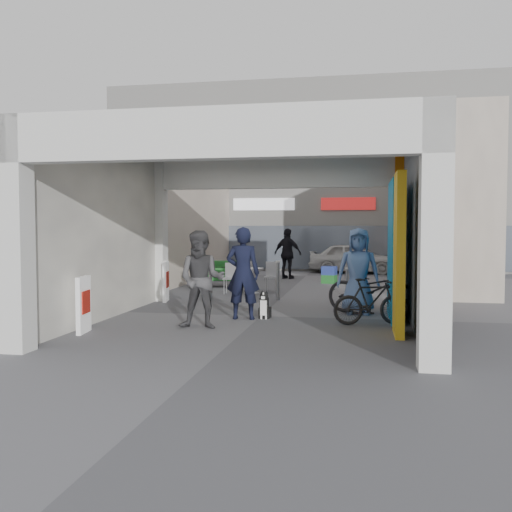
% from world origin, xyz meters
% --- Properties ---
extents(ground, '(90.00, 90.00, 0.00)m').
position_xyz_m(ground, '(0.00, 0.00, 0.00)').
color(ground, '#5C5B61').
rests_on(ground, ground).
extents(arcade_canopy, '(6.40, 6.45, 6.40)m').
position_xyz_m(arcade_canopy, '(0.54, -0.82, 2.30)').
color(arcade_canopy, silver).
rests_on(arcade_canopy, ground).
extents(far_building, '(18.00, 4.08, 8.00)m').
position_xyz_m(far_building, '(-0.00, 13.99, 3.99)').
color(far_building, silver).
rests_on(far_building, ground).
extents(plaza_bldg_left, '(2.00, 9.00, 5.00)m').
position_xyz_m(plaza_bldg_left, '(-4.50, 7.50, 2.50)').
color(plaza_bldg_left, beige).
rests_on(plaza_bldg_left, ground).
extents(plaza_bldg_right, '(2.00, 9.00, 5.00)m').
position_xyz_m(plaza_bldg_right, '(4.50, 7.50, 2.50)').
color(plaza_bldg_right, beige).
rests_on(plaza_bldg_right, ground).
extents(bollard_left, '(0.09, 0.09, 0.89)m').
position_xyz_m(bollard_left, '(-1.72, 2.32, 0.45)').
color(bollard_left, gray).
rests_on(bollard_left, ground).
extents(bollard_center, '(0.09, 0.09, 0.99)m').
position_xyz_m(bollard_center, '(-0.03, 2.59, 0.49)').
color(bollard_center, gray).
rests_on(bollard_center, ground).
extents(bollard_right, '(0.09, 0.09, 0.84)m').
position_xyz_m(bollard_right, '(1.72, 2.49, 0.42)').
color(bollard_right, gray).
rests_on(bollard_right, ground).
extents(advert_board_near, '(0.16, 0.56, 1.00)m').
position_xyz_m(advert_board_near, '(-2.75, -2.42, 0.51)').
color(advert_board_near, silver).
rests_on(advert_board_near, ground).
extents(advert_board_far, '(0.19, 0.56, 1.00)m').
position_xyz_m(advert_board_far, '(-2.75, 1.86, 0.51)').
color(advert_board_far, silver).
rests_on(advert_board_far, ground).
extents(cafe_set, '(1.41, 1.14, 0.86)m').
position_xyz_m(cafe_set, '(-1.06, 4.17, 0.30)').
color(cafe_set, '#A6A7AB').
rests_on(cafe_set, ground).
extents(produce_stand, '(1.21, 0.65, 0.80)m').
position_xyz_m(produce_stand, '(-2.24, 5.50, 0.32)').
color(produce_stand, black).
rests_on(produce_stand, ground).
extents(crate_stack, '(0.52, 0.44, 0.56)m').
position_xyz_m(crate_stack, '(1.02, 7.16, 0.28)').
color(crate_stack, '#19591E').
rests_on(crate_stack, ground).
extents(border_collie, '(0.22, 0.42, 0.58)m').
position_xyz_m(border_collie, '(0.12, -0.29, 0.23)').
color(border_collie, black).
rests_on(border_collie, ground).
extents(man_with_dog, '(0.70, 0.48, 1.87)m').
position_xyz_m(man_with_dog, '(-0.29, -0.45, 0.93)').
color(man_with_dog, black).
rests_on(man_with_dog, ground).
extents(man_back_turned, '(0.92, 0.74, 1.80)m').
position_xyz_m(man_back_turned, '(-0.82, -1.61, 0.90)').
color(man_back_turned, '#3F3F41').
rests_on(man_back_turned, ground).
extents(man_elderly, '(0.92, 0.61, 1.85)m').
position_xyz_m(man_elderly, '(2.00, 0.68, 0.92)').
color(man_elderly, '#5C7AB3').
rests_on(man_elderly, ground).
extents(man_crates, '(1.14, 0.77, 1.80)m').
position_xyz_m(man_crates, '(-0.54, 8.53, 0.90)').
color(man_crates, black).
rests_on(man_crates, ground).
extents(bicycle_front, '(2.17, 1.48, 1.08)m').
position_xyz_m(bicycle_front, '(2.30, 0.63, 0.54)').
color(bicycle_front, black).
rests_on(bicycle_front, ground).
extents(bicycle_rear, '(1.54, 0.81, 0.89)m').
position_xyz_m(bicycle_rear, '(2.26, -0.65, 0.44)').
color(bicycle_rear, black).
rests_on(bicycle_rear, ground).
extents(white_van, '(3.70, 1.83, 1.21)m').
position_xyz_m(white_van, '(1.77, 11.50, 0.61)').
color(white_van, silver).
rests_on(white_van, ground).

